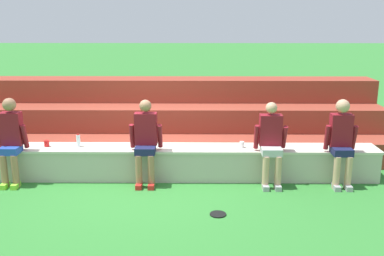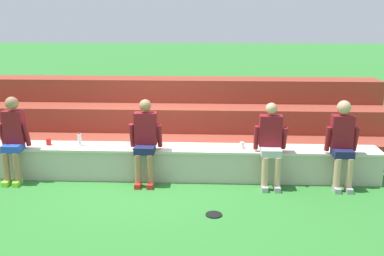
{
  "view_description": "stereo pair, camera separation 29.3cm",
  "coord_description": "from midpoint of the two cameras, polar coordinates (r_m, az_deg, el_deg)",
  "views": [
    {
      "loc": [
        0.87,
        -7.12,
        2.79
      ],
      "look_at": [
        0.8,
        0.28,
        0.91
      ],
      "focal_mm": 41.46,
      "sensor_mm": 36.0,
      "label": 1
    },
    {
      "loc": [
        1.17,
        -7.11,
        2.79
      ],
      "look_at": [
        0.8,
        0.28,
        0.91
      ],
      "focal_mm": 41.46,
      "sensor_mm": 36.0,
      "label": 2
    }
  ],
  "objects": [
    {
      "name": "brick_bleachers",
      "position": [
        9.47,
        -5.65,
        0.64
      ],
      "size": [
        9.44,
        2.17,
        1.45
      ],
      "color": "brown",
      "rests_on": "ground"
    },
    {
      "name": "plastic_cup_middle",
      "position": [
        8.2,
        -19.17,
        -1.9
      ],
      "size": [
        0.09,
        0.09,
        0.11
      ],
      "primitive_type": "cylinder",
      "color": "red",
      "rests_on": "stone_seating_wall"
    },
    {
      "name": "water_bottle_mid_left",
      "position": [
        8.02,
        -15.43,
        -1.58
      ],
      "size": [
        0.07,
        0.07,
        0.23
      ],
      "color": "silver",
      "rests_on": "stone_seating_wall"
    },
    {
      "name": "ground_plane",
      "position": [
        7.71,
        -7.15,
        -7.04
      ],
      "size": [
        80.0,
        80.0,
        0.0
      ],
      "primitive_type": "plane",
      "color": "#2D752D"
    },
    {
      "name": "person_left_of_center",
      "position": [
        7.47,
        -7.11,
        -1.45
      ],
      "size": [
        0.55,
        0.54,
        1.43
      ],
      "color": "#996B4C",
      "rests_on": "ground"
    },
    {
      "name": "person_right_of_center",
      "position": [
        7.69,
        17.64,
        -1.42
      ],
      "size": [
        0.53,
        0.53,
        1.46
      ],
      "color": "tan",
      "rests_on": "ground"
    },
    {
      "name": "stone_seating_wall",
      "position": [
        7.87,
        -6.95,
        -4.29
      ],
      "size": [
        8.07,
        0.59,
        0.56
      ],
      "color": "#B7AF9E",
      "rests_on": "ground"
    },
    {
      "name": "person_center",
      "position": [
        7.47,
        9.02,
        -1.71
      ],
      "size": [
        0.55,
        0.56,
        1.4
      ],
      "color": "tan",
      "rests_on": "ground"
    },
    {
      "name": "person_far_left",
      "position": [
        8.04,
        -23.24,
        -1.24
      ],
      "size": [
        0.51,
        0.51,
        1.47
      ],
      "color": "#996B4C",
      "rests_on": "ground"
    },
    {
      "name": "plastic_cup_left_end",
      "position": [
        7.72,
        5.35,
        -2.14
      ],
      "size": [
        0.08,
        0.08,
        0.11
      ],
      "primitive_type": "cylinder",
      "color": "white",
      "rests_on": "stone_seating_wall"
    },
    {
      "name": "frisbee",
      "position": [
        6.5,
        2.05,
        -11.04
      ],
      "size": [
        0.24,
        0.24,
        0.02
      ],
      "primitive_type": "cylinder",
      "color": "black",
      "rests_on": "ground"
    }
  ]
}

